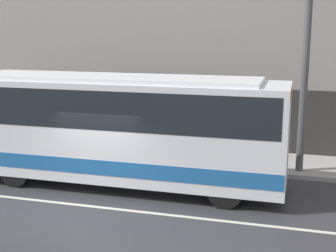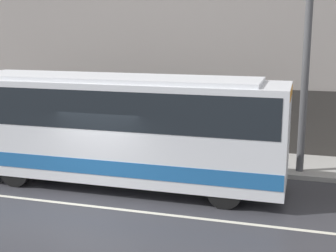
% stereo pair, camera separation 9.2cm
% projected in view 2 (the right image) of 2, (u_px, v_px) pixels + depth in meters
% --- Properties ---
extents(ground_plane, '(60.00, 60.00, 0.00)m').
position_uv_depth(ground_plane, '(89.00, 206.00, 13.09)').
color(ground_plane, '#333338').
extents(sidewalk, '(60.00, 2.80, 0.16)m').
position_uv_depth(sidewalk, '(150.00, 154.00, 18.15)').
color(sidewalk, '#A09E99').
rests_on(sidewalk, ground_plane).
extents(building_facade, '(60.00, 0.35, 10.44)m').
position_uv_depth(building_facade, '(161.00, 24.00, 18.58)').
color(building_facade, gray).
rests_on(building_facade, ground_plane).
extents(lane_stripe, '(54.00, 0.14, 0.01)m').
position_uv_depth(lane_stripe, '(89.00, 206.00, 13.09)').
color(lane_stripe, beige).
rests_on(lane_stripe, ground_plane).
extents(transit_bus, '(10.62, 2.51, 3.45)m').
position_uv_depth(transit_bus, '(114.00, 124.00, 14.58)').
color(transit_bus, silver).
rests_on(transit_bus, ground_plane).
extents(utility_pole_near, '(0.24, 0.24, 7.18)m').
position_uv_depth(utility_pole_near, '(306.00, 64.00, 15.07)').
color(utility_pole_near, '#4C4C4F').
rests_on(utility_pole_near, sidewalk).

